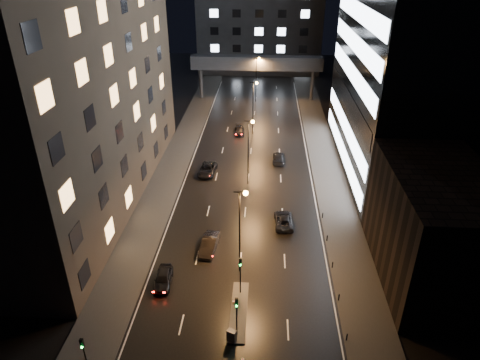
% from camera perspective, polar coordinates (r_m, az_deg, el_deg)
% --- Properties ---
extents(ground, '(160.00, 160.00, 0.00)m').
position_cam_1_polar(ground, '(75.32, 1.47, 3.89)').
color(ground, black).
rests_on(ground, ground).
extents(sidewalk_left, '(5.00, 110.00, 0.15)m').
position_cam_1_polar(sidewalk_left, '(72.26, -8.65, 2.53)').
color(sidewalk_left, '#383533').
rests_on(sidewalk_left, ground).
extents(sidewalk_right, '(5.00, 110.00, 0.15)m').
position_cam_1_polar(sidewalk_right, '(71.46, 11.39, 1.97)').
color(sidewalk_right, '#383533').
rests_on(sidewalk_right, ground).
extents(building_left, '(15.00, 48.00, 40.00)m').
position_cam_1_polar(building_left, '(59.18, -22.16, 15.52)').
color(building_left, '#2D2319').
rests_on(building_left, ground).
extents(building_right_low, '(10.00, 18.00, 12.00)m').
position_cam_1_polar(building_right_low, '(48.51, 24.45, -5.71)').
color(building_right_low, black).
rests_on(building_right_low, ground).
extents(building_right_glass, '(20.00, 36.00, 45.00)m').
position_cam_1_polar(building_right_glass, '(68.99, 24.08, 18.87)').
color(building_right_glass, black).
rests_on(building_right_glass, ground).
extents(building_far, '(34.00, 14.00, 25.00)m').
position_cam_1_polar(building_far, '(127.96, 2.62, 19.88)').
color(building_far, '#333335').
rests_on(building_far, ground).
extents(skybridge, '(30.00, 3.00, 10.00)m').
position_cam_1_polar(skybridge, '(101.19, 2.22, 15.26)').
color(skybridge, '#333335').
rests_on(skybridge, ground).
extents(median_island, '(1.60, 8.00, 0.15)m').
position_cam_1_polar(median_island, '(43.57, -0.16, -17.05)').
color(median_island, '#383533').
rests_on(median_island, ground).
extents(traffic_signal_near, '(0.28, 0.34, 4.40)m').
position_cam_1_polar(traffic_signal_near, '(43.36, 0.05, -11.90)').
color(traffic_signal_near, black).
rests_on(traffic_signal_near, median_island).
extents(traffic_signal_far, '(0.28, 0.34, 4.40)m').
position_cam_1_polar(traffic_signal_far, '(39.32, -0.46, -17.07)').
color(traffic_signal_far, black).
rests_on(traffic_signal_far, median_island).
extents(traffic_signal_corner, '(0.28, 0.34, 4.40)m').
position_cam_1_polar(traffic_signal_corner, '(38.60, -20.07, -20.77)').
color(traffic_signal_corner, black).
rests_on(traffic_signal_corner, ground).
extents(bollard_row, '(0.12, 25.12, 0.90)m').
position_cam_1_polar(bollard_row, '(47.22, 12.61, -12.98)').
color(bollard_row, black).
rests_on(bollard_row, ground).
extents(streetlight_near, '(1.45, 0.50, 10.15)m').
position_cam_1_polar(streetlight_near, '(44.11, 0.15, -5.57)').
color(streetlight_near, black).
rests_on(streetlight_near, ground).
extents(streetlight_mid_a, '(1.45, 0.50, 10.15)m').
position_cam_1_polar(streetlight_mid_a, '(61.72, 1.26, 4.80)').
color(streetlight_mid_a, black).
rests_on(streetlight_mid_a, ground).
extents(streetlight_mid_b, '(1.45, 0.50, 10.15)m').
position_cam_1_polar(streetlight_mid_b, '(80.45, 1.87, 10.47)').
color(streetlight_mid_b, black).
rests_on(streetlight_mid_b, ground).
extents(streetlight_far, '(1.45, 0.50, 10.15)m').
position_cam_1_polar(streetlight_far, '(99.68, 2.26, 13.97)').
color(streetlight_far, black).
rests_on(streetlight_far, ground).
extents(car_away_a, '(1.97, 4.31, 1.43)m').
position_cam_1_polar(car_away_a, '(46.73, -10.20, -12.77)').
color(car_away_a, black).
rests_on(car_away_a, ground).
extents(car_away_b, '(2.15, 4.92, 1.57)m').
position_cam_1_polar(car_away_b, '(50.63, -4.13, -8.55)').
color(car_away_b, black).
rests_on(car_away_b, ground).
extents(car_away_c, '(2.84, 5.43, 1.46)m').
position_cam_1_polar(car_away_c, '(67.37, -4.37, 1.41)').
color(car_away_c, black).
rests_on(car_away_c, ground).
extents(car_away_d, '(2.06, 4.50, 1.28)m').
position_cam_1_polar(car_away_d, '(82.47, -0.09, 6.61)').
color(car_away_d, black).
rests_on(car_away_d, ground).
extents(car_toward_a, '(2.49, 4.99, 1.36)m').
position_cam_1_polar(car_toward_a, '(55.14, 5.84, -5.34)').
color(car_toward_a, black).
rests_on(car_toward_a, ground).
extents(car_toward_b, '(2.12, 4.82, 1.38)m').
position_cam_1_polar(car_toward_b, '(71.43, 5.17, 2.97)').
color(car_toward_b, black).
rests_on(car_toward_b, ground).
extents(utility_cabinet, '(0.94, 0.77, 1.24)m').
position_cam_1_polar(utility_cabinet, '(40.56, -1.11, -20.04)').
color(utility_cabinet, '#525255').
rests_on(utility_cabinet, median_island).
extents(cone_a, '(0.45, 0.45, 0.55)m').
position_cam_1_polar(cone_a, '(44.17, -0.80, -15.91)').
color(cone_a, orange).
rests_on(cone_a, ground).
extents(cone_b, '(0.43, 0.43, 0.46)m').
position_cam_1_polar(cone_b, '(39.60, 0.35, -22.85)').
color(cone_b, '#FF480D').
rests_on(cone_b, ground).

